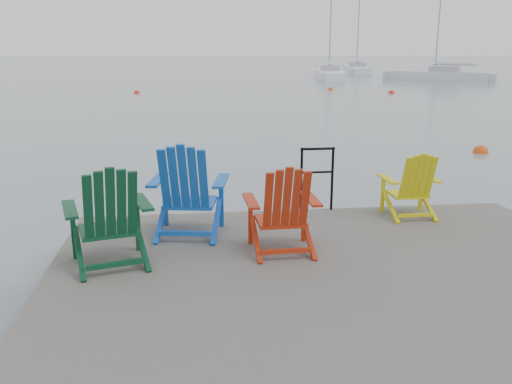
{
  "coord_description": "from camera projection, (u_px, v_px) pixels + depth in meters",
  "views": [
    {
      "loc": [
        -1.45,
        -4.75,
        2.72
      ],
      "look_at": [
        -0.63,
        2.23,
        0.85
      ],
      "focal_mm": 38.0,
      "sensor_mm": 36.0,
      "label": 1
    }
  ],
  "objects": [
    {
      "name": "ground",
      "position": [
        344.0,
        329.0,
        5.42
      ],
      "size": [
        400.0,
        400.0,
        0.0
      ],
      "primitive_type": "plane",
      "color": "slate",
      "rests_on": "ground"
    },
    {
      "name": "dock",
      "position": [
        346.0,
        297.0,
        5.33
      ],
      "size": [
        6.0,
        5.0,
        1.4
      ],
      "color": "#302D2A",
      "rests_on": "ground"
    },
    {
      "name": "handrail",
      "position": [
        317.0,
        173.0,
        7.53
      ],
      "size": [
        0.48,
        0.04,
        0.9
      ],
      "color": "black",
      "rests_on": "dock"
    },
    {
      "name": "chair_green",
      "position": [
        109.0,
        216.0,
        5.57
      ],
      "size": [
        1.01,
        0.96,
        1.09
      ],
      "rotation": [
        0.0,
        0.0,
        0.27
      ],
      "color": "#0A371F",
      "rests_on": "dock"
    },
    {
      "name": "chair_blue",
      "position": [
        188.0,
        189.0,
        6.49
      ],
      "size": [
        1.02,
        0.96,
        1.15
      ],
      "rotation": [
        0.0,
        0.0,
        -0.17
      ],
      "color": "#114EB3",
      "rests_on": "dock"
    },
    {
      "name": "chair_red",
      "position": [
        283.0,
        209.0,
        5.95
      ],
      "size": [
        0.82,
        0.76,
        1.01
      ],
      "rotation": [
        0.0,
        0.0,
        0.03
      ],
      "color": "#9F220B",
      "rests_on": "dock"
    },
    {
      "name": "chair_yellow",
      "position": [
        412.0,
        185.0,
        7.24
      ],
      "size": [
        0.72,
        0.67,
        0.9
      ],
      "rotation": [
        0.0,
        0.0,
        0.02
      ],
      "color": "#C8BB0B",
      "rests_on": "dock"
    },
    {
      "name": "sailboat_near",
      "position": [
        329.0,
        75.0,
        48.69
      ],
      "size": [
        3.48,
        8.45,
        11.36
      ],
      "rotation": [
        0.0,
        0.0,
        -0.17
      ],
      "color": "white",
      "rests_on": "ground"
    },
    {
      "name": "sailboat_mid",
      "position": [
        357.0,
        70.0,
        59.71
      ],
      "size": [
        3.86,
        9.02,
        12.04
      ],
      "rotation": [
        0.0,
        0.0,
        -0.19
      ],
      "color": "white",
      "rests_on": "ground"
    },
    {
      "name": "sailboat_far",
      "position": [
        440.0,
        77.0,
        46.36
      ],
      "size": [
        7.71,
        6.45,
        11.14
      ],
      "rotation": [
        0.0,
        0.0,
        0.94
      ],
      "color": "silver",
      "rests_on": "ground"
    },
    {
      "name": "buoy_a",
      "position": [
        481.0,
        153.0,
        14.56
      ],
      "size": [
        0.41,
        0.41,
        0.41
      ],
      "primitive_type": "sphere",
      "color": "#DC430C",
      "rests_on": "ground"
    },
    {
      "name": "buoy_b",
      "position": [
        137.0,
        93.0,
        33.72
      ],
      "size": [
        0.37,
        0.37,
        0.37
      ],
      "primitive_type": "sphere",
      "color": "red",
      "rests_on": "ground"
    },
    {
      "name": "buoy_c",
      "position": [
        391.0,
        93.0,
        33.65
      ],
      "size": [
        0.39,
        0.39,
        0.39
      ],
      "primitive_type": "sphere",
      "color": "red",
      "rests_on": "ground"
    },
    {
      "name": "buoy_d",
      "position": [
        331.0,
        90.0,
        36.39
      ],
      "size": [
        0.38,
        0.38,
        0.38
      ],
      "primitive_type": "sphere",
      "color": "#E24B0D",
      "rests_on": "ground"
    }
  ]
}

